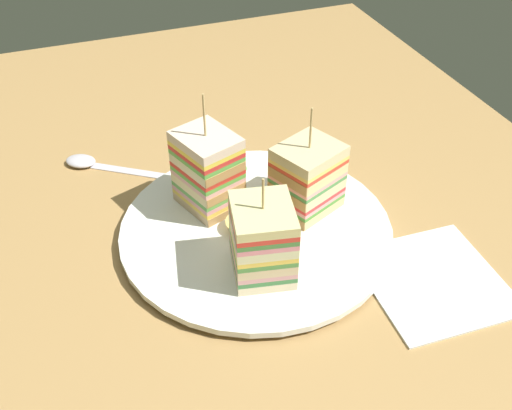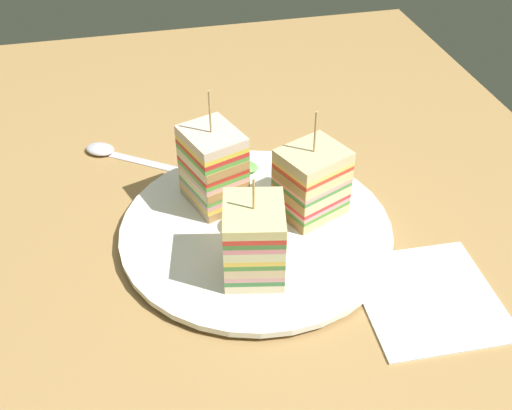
{
  "view_description": "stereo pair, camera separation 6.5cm",
  "coord_description": "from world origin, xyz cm",
  "px_view_note": "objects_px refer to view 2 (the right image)",
  "views": [
    {
      "loc": [
        47.57,
        -17.66,
        45.19
      ],
      "look_at": [
        0.0,
        0.0,
        4.31
      ],
      "focal_mm": 42.94,
      "sensor_mm": 36.0,
      "label": 1
    },
    {
      "loc": [
        49.44,
        -11.43,
        45.19
      ],
      "look_at": [
        0.0,
        0.0,
        4.31
      ],
      "focal_mm": 42.94,
      "sensor_mm": 36.0,
      "label": 2
    }
  ],
  "objects_px": {
    "sandwich_wedge_2": "(254,240)",
    "sandwich_wedge_1": "(213,168)",
    "spoon": "(113,153)",
    "napkin": "(429,296)",
    "plate": "(256,230)",
    "chip_pile": "(255,223)",
    "sandwich_wedge_0": "(311,182)"
  },
  "relations": [
    {
      "from": "spoon",
      "to": "napkin",
      "type": "distance_m",
      "value": 0.44
    },
    {
      "from": "sandwich_wedge_0",
      "to": "chip_pile",
      "type": "height_order",
      "value": "sandwich_wedge_0"
    },
    {
      "from": "plate",
      "to": "chip_pile",
      "type": "bearing_deg",
      "value": -48.79
    },
    {
      "from": "chip_pile",
      "to": "spoon",
      "type": "height_order",
      "value": "chip_pile"
    },
    {
      "from": "sandwich_wedge_2",
      "to": "napkin",
      "type": "relative_size",
      "value": 0.83
    },
    {
      "from": "napkin",
      "to": "chip_pile",
      "type": "bearing_deg",
      "value": -131.04
    },
    {
      "from": "sandwich_wedge_2",
      "to": "sandwich_wedge_1",
      "type": "bearing_deg",
      "value": 20.33
    },
    {
      "from": "sandwich_wedge_2",
      "to": "spoon",
      "type": "bearing_deg",
      "value": 37.99
    },
    {
      "from": "plate",
      "to": "napkin",
      "type": "relative_size",
      "value": 2.17
    },
    {
      "from": "plate",
      "to": "chip_pile",
      "type": "xyz_separation_m",
      "value": [
        0.0,
        -0.0,
        0.01
      ]
    },
    {
      "from": "chip_pile",
      "to": "napkin",
      "type": "bearing_deg",
      "value": 48.96
    },
    {
      "from": "napkin",
      "to": "sandwich_wedge_2",
      "type": "bearing_deg",
      "value": -111.93
    },
    {
      "from": "spoon",
      "to": "napkin",
      "type": "height_order",
      "value": "spoon"
    },
    {
      "from": "spoon",
      "to": "napkin",
      "type": "relative_size",
      "value": 1.03
    },
    {
      "from": "sandwich_wedge_0",
      "to": "sandwich_wedge_2",
      "type": "relative_size",
      "value": 1.12
    },
    {
      "from": "sandwich_wedge_1",
      "to": "spoon",
      "type": "height_order",
      "value": "sandwich_wedge_1"
    },
    {
      "from": "sandwich_wedge_2",
      "to": "spoon",
      "type": "xyz_separation_m",
      "value": [
        -0.26,
        -0.13,
        -0.05
      ]
    },
    {
      "from": "sandwich_wedge_1",
      "to": "chip_pile",
      "type": "bearing_deg",
      "value": 10.89
    },
    {
      "from": "sandwich_wedge_2",
      "to": "napkin",
      "type": "distance_m",
      "value": 0.18
    },
    {
      "from": "sandwich_wedge_0",
      "to": "chip_pile",
      "type": "bearing_deg",
      "value": -11.48
    },
    {
      "from": "sandwich_wedge_0",
      "to": "plate",
      "type": "bearing_deg",
      "value": -12.44
    },
    {
      "from": "sandwich_wedge_0",
      "to": "sandwich_wedge_1",
      "type": "height_order",
      "value": "sandwich_wedge_1"
    },
    {
      "from": "chip_pile",
      "to": "napkin",
      "type": "height_order",
      "value": "chip_pile"
    },
    {
      "from": "sandwich_wedge_1",
      "to": "napkin",
      "type": "height_order",
      "value": "sandwich_wedge_1"
    },
    {
      "from": "sandwich_wedge_1",
      "to": "spoon",
      "type": "relative_size",
      "value": 0.99
    },
    {
      "from": "sandwich_wedge_2",
      "to": "chip_pile",
      "type": "distance_m",
      "value": 0.07
    },
    {
      "from": "chip_pile",
      "to": "spoon",
      "type": "relative_size",
      "value": 0.51
    },
    {
      "from": "plate",
      "to": "napkin",
      "type": "xyz_separation_m",
      "value": [
        0.13,
        0.15,
        -0.01
      ]
    },
    {
      "from": "sandwich_wedge_0",
      "to": "sandwich_wedge_1",
      "type": "distance_m",
      "value": 0.11
    },
    {
      "from": "spoon",
      "to": "sandwich_wedge_1",
      "type": "bearing_deg",
      "value": 163.0
    },
    {
      "from": "plate",
      "to": "sandwich_wedge_1",
      "type": "relative_size",
      "value": 2.12
    },
    {
      "from": "chip_pile",
      "to": "napkin",
      "type": "xyz_separation_m",
      "value": [
        0.13,
        0.15,
        -0.02
      ]
    }
  ]
}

